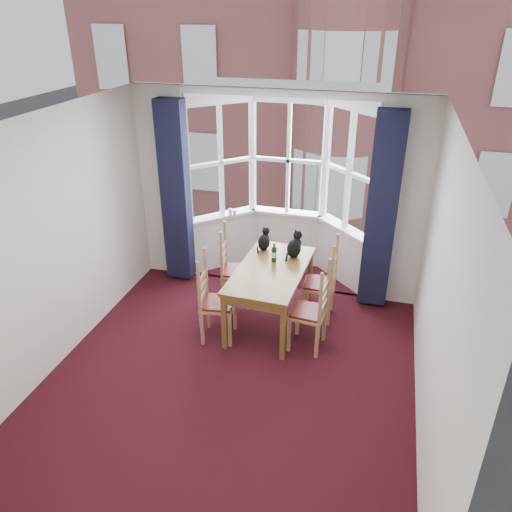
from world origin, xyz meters
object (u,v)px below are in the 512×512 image
at_px(dining_table, 271,275).
at_px(candle_tall, 230,212).
at_px(chair_right_near, 315,314).
at_px(chair_left_near, 211,304).
at_px(cat_left, 264,241).
at_px(chair_left_far, 231,271).
at_px(wine_bottle, 274,253).
at_px(cat_right, 294,247).
at_px(chair_right_far, 326,286).
at_px(candle_short, 235,213).

height_order(dining_table, candle_tall, candle_tall).
height_order(dining_table, chair_right_near, chair_right_near).
height_order(chair_left_near, cat_left, cat_left).
distance_m(dining_table, candle_tall, 1.65).
relative_size(dining_table, cat_left, 5.03).
relative_size(chair_left_far, wine_bottle, 3.47).
bearing_deg(cat_right, wine_bottle, -136.23).
bearing_deg(chair_right_far, candle_short, 145.73).
bearing_deg(candle_tall, chair_left_far, -72.55).
bearing_deg(chair_left_far, chair_right_far, -1.86).
xyz_separation_m(wine_bottle, candle_tall, (-0.95, 1.12, 0.03)).
relative_size(chair_left_far, chair_right_near, 1.00).
height_order(chair_right_near, cat_left, cat_left).
bearing_deg(chair_right_near, chair_left_near, -175.25).
bearing_deg(chair_right_far, candle_tall, 147.48).
bearing_deg(cat_right, dining_table, -116.99).
height_order(cat_left, wine_bottle, cat_left).
xyz_separation_m(chair_right_far, cat_right, (-0.46, 0.13, 0.44)).
bearing_deg(dining_table, chair_left_far, 152.80).
bearing_deg(cat_right, chair_left_near, -131.86).
relative_size(cat_right, candle_short, 4.08).
height_order(chair_right_near, candle_tall, candle_tall).
distance_m(chair_left_near, cat_right, 1.33).
xyz_separation_m(wine_bottle, candle_short, (-0.89, 1.15, 0.02)).
bearing_deg(chair_left_near, candle_tall, 100.23).
xyz_separation_m(dining_table, chair_right_near, (0.64, -0.41, -0.22)).
distance_m(cat_left, cat_right, 0.45).
xyz_separation_m(chair_left_near, cat_right, (0.84, 0.93, 0.44)).
bearing_deg(chair_right_near, wine_bottle, 136.73).
xyz_separation_m(chair_right_near, candle_tall, (-1.60, 1.73, 0.45)).
xyz_separation_m(chair_left_far, chair_right_near, (1.29, -0.74, 0.00)).
distance_m(chair_right_near, cat_left, 1.34).
xyz_separation_m(dining_table, chair_left_near, (-0.62, -0.52, -0.22)).
bearing_deg(candle_tall, cat_right, -37.79).
bearing_deg(wine_bottle, chair_right_near, -43.27).
xyz_separation_m(chair_left_far, wine_bottle, (0.63, -0.13, 0.42)).
bearing_deg(chair_left_near, chair_left_far, 91.33).
bearing_deg(chair_right_near, cat_right, 117.50).
relative_size(candle_tall, candle_short, 1.24).
height_order(dining_table, cat_right, cat_right).
xyz_separation_m(chair_right_far, candle_short, (-1.56, 1.07, 0.44)).
xyz_separation_m(chair_right_near, wine_bottle, (-0.65, 0.62, 0.42)).
bearing_deg(chair_left_near, chair_right_far, 31.88).
xyz_separation_m(chair_right_near, candle_short, (-1.54, 1.76, 0.44)).
bearing_deg(candle_short, cat_left, -50.95).
distance_m(dining_table, cat_left, 0.60).
relative_size(chair_left_near, chair_right_near, 1.00).
relative_size(chair_right_far, candle_tall, 8.38).
bearing_deg(chair_right_far, cat_left, 165.22).
bearing_deg(dining_table, candle_short, 123.48).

